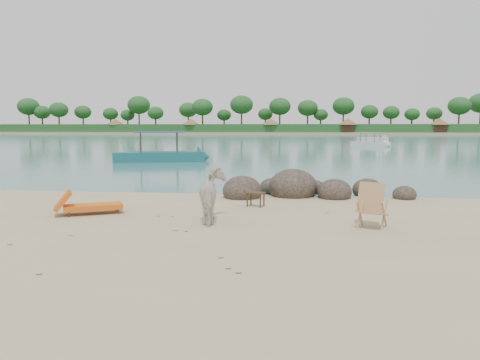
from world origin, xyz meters
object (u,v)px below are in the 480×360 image
Objects in this scene: cow at (214,196)px; deck_chair at (372,207)px; boat_near at (159,137)px; lounge_chair at (93,204)px; boulders at (300,190)px; side_table at (256,200)px.

cow reaches higher than deck_chair.
deck_chair is at bearing -79.04° from boat_near.
cow is 0.83× the size of lounge_chair.
boulders is 4.02× the size of cow.
lounge_chair is (-4.33, -1.70, 0.08)m from side_table.
boulders is 18.49m from boat_near.
boat_near is (-7.63, 20.37, 1.03)m from cow.
boat_near is at bearing 74.05° from lounge_chair.
lounge_chair is 20.23m from boat_near.
boulders is 6.99m from lounge_chair.
boat_near is at bearing 122.05° from boulders.
lounge_chair is (-3.49, 0.62, -0.39)m from cow.
side_table is at bearing -6.28° from lounge_chair.
lounge_chair reaches higher than side_table.
cow is 3.86m from deck_chair.
deck_chair is at bearing -34.68° from lounge_chair.
boat_near reaches higher than deck_chair.
boulders is at bearing -127.17° from cow.
side_table is at bearing -122.59° from cow.
cow is 3.56m from lounge_chair.
boat_near is (-4.14, 19.75, 1.42)m from lounge_chair.
side_table is 19.99m from boat_near.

